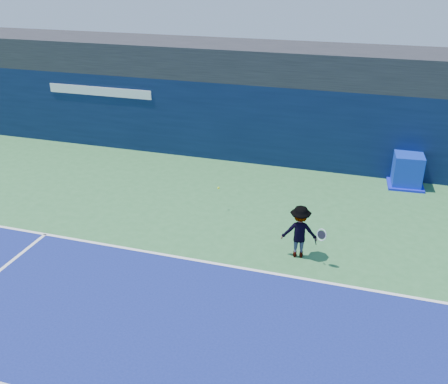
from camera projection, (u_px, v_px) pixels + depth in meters
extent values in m
plane|color=#32703A|center=(166.00, 340.00, 10.30)|extent=(80.00, 80.00, 0.00)
cube|color=white|center=(211.00, 263.00, 12.89)|extent=(24.00, 0.10, 0.01)
cube|color=black|center=(282.00, 62.00, 18.71)|extent=(36.00, 3.00, 1.20)
cube|color=#091634|center=(274.00, 124.00, 18.74)|extent=(36.00, 1.00, 3.00)
cube|color=white|center=(99.00, 91.00, 19.80)|extent=(4.50, 0.04, 0.35)
cube|color=#0C28AE|center=(407.00, 170.00, 17.08)|extent=(1.01, 1.01, 1.14)
cube|color=#0E14C4|center=(405.00, 184.00, 17.31)|extent=(1.27, 1.27, 0.08)
imported|color=silver|center=(300.00, 232.00, 12.92)|extent=(1.02, 0.70, 1.46)
cylinder|color=black|center=(315.00, 242.00, 12.62)|extent=(0.07, 0.13, 0.23)
torus|color=white|center=(322.00, 235.00, 12.43)|extent=(0.27, 0.15, 0.26)
cylinder|color=black|center=(322.00, 235.00, 12.43)|extent=(0.22, 0.12, 0.22)
sphere|color=#C9E419|center=(219.00, 188.00, 15.33)|extent=(0.07, 0.07, 0.07)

